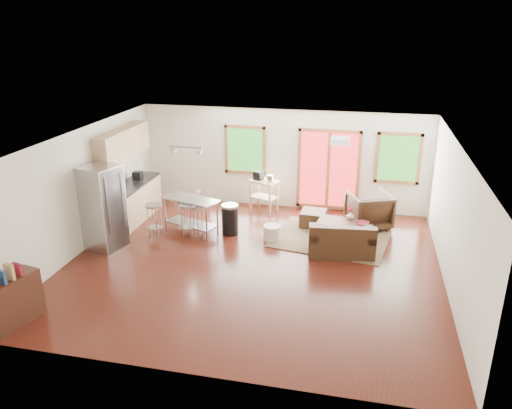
% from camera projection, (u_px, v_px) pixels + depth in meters
% --- Properties ---
extents(floor, '(7.50, 7.00, 0.02)m').
position_uv_depth(floor, '(253.00, 264.00, 10.26)').
color(floor, black).
rests_on(floor, ground).
extents(ceiling, '(7.50, 7.00, 0.02)m').
position_uv_depth(ceiling, '(253.00, 140.00, 9.35)').
color(ceiling, white).
rests_on(ceiling, ground).
extents(back_wall, '(7.50, 0.02, 2.60)m').
position_uv_depth(back_wall, '(283.00, 159.00, 13.02)').
color(back_wall, silver).
rests_on(back_wall, ground).
extents(left_wall, '(0.02, 7.00, 2.60)m').
position_uv_depth(left_wall, '(80.00, 191.00, 10.57)').
color(left_wall, silver).
rests_on(left_wall, ground).
extents(right_wall, '(0.02, 7.00, 2.60)m').
position_uv_depth(right_wall, '(455.00, 221.00, 9.04)').
color(right_wall, silver).
rests_on(right_wall, ground).
extents(front_wall, '(7.50, 0.02, 2.60)m').
position_uv_depth(front_wall, '(194.00, 296.00, 6.59)').
color(front_wall, silver).
rests_on(front_wall, ground).
extents(window_left, '(1.10, 0.05, 1.30)m').
position_uv_depth(window_left, '(245.00, 150.00, 13.10)').
color(window_left, '#1F5119').
rests_on(window_left, back_wall).
extents(french_doors, '(1.60, 0.05, 2.10)m').
position_uv_depth(french_doors, '(328.00, 170.00, 12.80)').
color(french_doors, '#A61D21').
rests_on(french_doors, back_wall).
extents(window_right, '(1.10, 0.05, 1.30)m').
position_uv_depth(window_right, '(398.00, 158.00, 12.31)').
color(window_right, '#1F5119').
rests_on(window_right, back_wall).
extents(rug, '(2.79, 2.32, 0.03)m').
position_uv_depth(rug, '(330.00, 239.00, 11.42)').
color(rug, '#4B6040').
rests_on(rug, floor).
extents(loveseat, '(1.46, 0.93, 0.74)m').
position_uv_depth(loveseat, '(341.00, 242.00, 10.59)').
color(loveseat, black).
rests_on(loveseat, floor).
extents(coffee_table, '(1.09, 0.73, 0.41)m').
position_uv_depth(coffee_table, '(341.00, 224.00, 11.36)').
color(coffee_table, '#321910').
rests_on(coffee_table, floor).
extents(armchair, '(1.19, 1.16, 0.95)m').
position_uv_depth(armchair, '(369.00, 208.00, 11.94)').
color(armchair, black).
rests_on(armchair, floor).
extents(ottoman, '(0.62, 0.62, 0.39)m').
position_uv_depth(ottoman, '(313.00, 219.00, 12.07)').
color(ottoman, black).
rests_on(ottoman, floor).
extents(pouf, '(0.51, 0.51, 0.34)m').
position_uv_depth(pouf, '(272.00, 233.00, 11.33)').
color(pouf, silver).
rests_on(pouf, floor).
extents(vase, '(0.20, 0.20, 0.29)m').
position_uv_depth(vase, '(350.00, 215.00, 11.46)').
color(vase, silver).
rests_on(vase, coffee_table).
extents(book, '(0.24, 0.07, 0.32)m').
position_uv_depth(book, '(359.00, 217.00, 11.22)').
color(book, maroon).
rests_on(book, coffee_table).
extents(cabinets, '(0.64, 2.24, 2.30)m').
position_uv_depth(cabinets, '(130.00, 185.00, 12.20)').
color(cabinets, tan).
rests_on(cabinets, floor).
extents(refrigerator, '(0.90, 0.89, 1.85)m').
position_uv_depth(refrigerator, '(103.00, 208.00, 10.72)').
color(refrigerator, '#B7BABC').
rests_on(refrigerator, floor).
extents(island, '(1.45, 0.95, 0.85)m').
position_uv_depth(island, '(191.00, 209.00, 11.59)').
color(island, '#B7BABC').
rests_on(island, floor).
extents(cup, '(0.14, 0.13, 0.12)m').
position_uv_depth(cup, '(198.00, 191.00, 11.48)').
color(cup, white).
rests_on(cup, island).
extents(bar_stool_a, '(0.42, 0.42, 0.80)m').
position_uv_depth(bar_stool_a, '(154.00, 213.00, 11.33)').
color(bar_stool_a, '#B7BABC').
rests_on(bar_stool_a, floor).
extents(bar_stool_b, '(0.39, 0.39, 0.80)m').
position_uv_depth(bar_stool_b, '(187.00, 213.00, 11.35)').
color(bar_stool_b, '#B7BABC').
rests_on(bar_stool_b, floor).
extents(bar_stool_c, '(0.40, 0.40, 0.72)m').
position_uv_depth(bar_stool_c, '(196.00, 214.00, 11.43)').
color(bar_stool_c, '#B7BABC').
rests_on(bar_stool_c, floor).
extents(trash_can, '(0.44, 0.44, 0.72)m').
position_uv_depth(trash_can, '(230.00, 219.00, 11.59)').
color(trash_can, black).
rests_on(trash_can, floor).
extents(kitchen_cart, '(0.81, 0.67, 1.06)m').
position_uv_depth(kitchen_cart, '(263.00, 185.00, 12.83)').
color(kitchen_cart, tan).
rests_on(kitchen_cart, floor).
extents(bookshelf, '(0.55, 0.99, 1.10)m').
position_uv_depth(bookshelf, '(13.00, 300.00, 8.12)').
color(bookshelf, '#321910').
rests_on(bookshelf, floor).
extents(ceiling_flush, '(0.35, 0.35, 0.12)m').
position_uv_depth(ceiling_flush, '(340.00, 141.00, 9.60)').
color(ceiling_flush, white).
rests_on(ceiling_flush, ceiling).
extents(pendant_light, '(0.80, 0.18, 0.79)m').
position_uv_depth(pendant_light, '(186.00, 152.00, 11.35)').
color(pendant_light, gray).
rests_on(pendant_light, ceiling).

